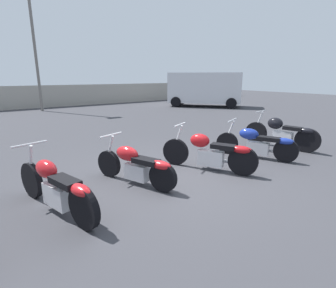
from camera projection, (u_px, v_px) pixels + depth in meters
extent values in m
plane|color=#38383D|center=(177.00, 177.00, 5.57)|extent=(60.00, 60.00, 0.00)
cube|color=#9E998E|center=(35.00, 97.00, 17.16)|extent=(40.00, 0.04, 1.48)
cylinder|color=slate|center=(34.00, 40.00, 15.04)|extent=(0.16, 0.16, 8.12)
cylinder|color=black|center=(32.00, 180.00, 4.57)|extent=(0.25, 0.63, 0.63)
cylinder|color=black|center=(84.00, 208.00, 3.60)|extent=(0.25, 0.63, 0.63)
cube|color=silver|center=(58.00, 196.00, 4.04)|extent=(0.33, 0.60, 0.35)
ellipsoid|color=red|center=(46.00, 169.00, 4.11)|extent=(0.36, 0.54, 0.29)
cube|color=black|center=(65.00, 182.00, 3.80)|extent=(0.37, 0.59, 0.10)
ellipsoid|color=red|center=(80.00, 190.00, 3.57)|extent=(0.30, 0.48, 0.16)
cylinder|color=silver|center=(29.00, 144.00, 4.34)|extent=(0.57, 0.18, 0.04)
cylinder|color=silver|center=(31.00, 163.00, 4.45)|extent=(0.11, 0.26, 0.65)
cylinder|color=silver|center=(71.00, 200.00, 4.05)|extent=(0.24, 0.67, 0.07)
cylinder|color=black|center=(109.00, 164.00, 5.52)|extent=(0.29, 0.57, 0.57)
cylinder|color=black|center=(163.00, 177.00, 4.78)|extent=(0.29, 0.57, 0.57)
cube|color=silver|center=(137.00, 172.00, 5.12)|extent=(0.36, 0.53, 0.31)
ellipsoid|color=red|center=(127.00, 153.00, 5.16)|extent=(0.42, 0.58, 0.29)
cube|color=black|center=(146.00, 161.00, 4.93)|extent=(0.41, 0.59, 0.10)
ellipsoid|color=red|center=(161.00, 165.00, 4.75)|extent=(0.34, 0.48, 0.16)
cylinder|color=silver|center=(111.00, 135.00, 5.30)|extent=(0.57, 0.24, 0.04)
cylinder|color=silver|center=(110.00, 150.00, 5.41)|extent=(0.13, 0.25, 0.62)
cylinder|color=silver|center=(146.00, 174.00, 5.16)|extent=(0.29, 0.63, 0.07)
cylinder|color=black|center=(176.00, 152.00, 6.26)|extent=(0.37, 0.61, 0.63)
cylinder|color=black|center=(243.00, 161.00, 5.56)|extent=(0.37, 0.61, 0.63)
cube|color=silver|center=(211.00, 158.00, 5.88)|extent=(0.44, 0.60, 0.35)
ellipsoid|color=#AD1419|center=(200.00, 140.00, 5.91)|extent=(0.44, 0.52, 0.31)
cube|color=black|center=(223.00, 147.00, 5.69)|extent=(0.45, 0.57, 0.10)
ellipsoid|color=#AD1419|center=(241.00, 150.00, 5.52)|extent=(0.38, 0.48, 0.16)
cylinder|color=silver|center=(180.00, 125.00, 6.05)|extent=(0.55, 0.30, 0.04)
cylinder|color=silver|center=(178.00, 138.00, 6.15)|extent=(0.16, 0.25, 0.65)
cylinder|color=silver|center=(219.00, 160.00, 5.93)|extent=(0.39, 0.68, 0.07)
cylinder|color=black|center=(227.00, 143.00, 7.17)|extent=(0.32, 0.58, 0.59)
cylinder|color=black|center=(286.00, 151.00, 6.43)|extent=(0.32, 0.58, 0.59)
cube|color=silver|center=(258.00, 148.00, 6.77)|extent=(0.39, 0.57, 0.32)
ellipsoid|color=navy|center=(249.00, 134.00, 6.81)|extent=(0.42, 0.55, 0.29)
cube|color=black|center=(269.00, 139.00, 6.58)|extent=(0.43, 0.59, 0.10)
ellipsoid|color=navy|center=(285.00, 141.00, 6.40)|extent=(0.36, 0.48, 0.16)
cylinder|color=silver|center=(232.00, 120.00, 6.96)|extent=(0.68, 0.32, 0.04)
cylinder|color=silver|center=(230.00, 132.00, 7.06)|extent=(0.14, 0.25, 0.63)
cylinder|color=silver|center=(264.00, 150.00, 6.81)|extent=(0.29, 0.55, 0.07)
cylinder|color=black|center=(256.00, 133.00, 8.26)|extent=(0.22, 0.68, 0.68)
cylinder|color=black|center=(307.00, 141.00, 7.26)|extent=(0.22, 0.68, 0.68)
cube|color=silver|center=(282.00, 138.00, 7.72)|extent=(0.29, 0.57, 0.37)
ellipsoid|color=black|center=(275.00, 123.00, 7.78)|extent=(0.37, 0.49, 0.34)
cube|color=black|center=(293.00, 128.00, 7.47)|extent=(0.33, 0.54, 0.10)
ellipsoid|color=black|center=(307.00, 131.00, 7.23)|extent=(0.28, 0.47, 0.16)
cylinder|color=silver|center=(261.00, 111.00, 8.02)|extent=(0.63, 0.15, 0.04)
cylinder|color=silver|center=(258.00, 122.00, 8.14)|extent=(0.10, 0.27, 0.67)
cylinder|color=silver|center=(289.00, 140.00, 7.72)|extent=(0.19, 0.69, 0.07)
cube|color=silver|center=(205.00, 88.00, 18.15)|extent=(4.64, 5.05, 2.02)
cube|color=black|center=(171.00, 81.00, 18.62)|extent=(1.41, 1.16, 0.60)
cylinder|color=black|center=(176.00, 102.00, 17.95)|extent=(0.61, 0.68, 0.70)
cylinder|color=black|center=(182.00, 100.00, 19.72)|extent=(0.61, 0.68, 0.70)
cylinder|color=black|center=(231.00, 103.00, 17.05)|extent=(0.61, 0.68, 0.70)
cylinder|color=black|center=(232.00, 101.00, 18.82)|extent=(0.61, 0.68, 0.70)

